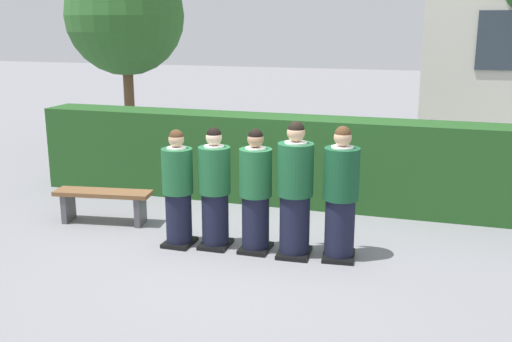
# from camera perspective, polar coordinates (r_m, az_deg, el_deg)

# --- Properties ---
(ground_plane) EXTENTS (60.00, 60.00, 0.00)m
(ground_plane) POSITION_cam_1_polar(r_m,az_deg,el_deg) (7.75, 0.00, -7.56)
(ground_plane) COLOR slate
(student_front_row_0) EXTENTS (0.40, 0.44, 1.53)m
(student_front_row_0) POSITION_cam_1_polar(r_m,az_deg,el_deg) (7.79, -7.42, -1.90)
(student_front_row_0) COLOR black
(student_front_row_0) RESTS_ON ground
(student_front_row_1) EXTENTS (0.41, 0.45, 1.57)m
(student_front_row_1) POSITION_cam_1_polar(r_m,az_deg,el_deg) (7.67, -3.94, -1.91)
(student_front_row_1) COLOR black
(student_front_row_1) RESTS_ON ground
(student_front_row_2) EXTENTS (0.41, 0.45, 1.58)m
(student_front_row_2) POSITION_cam_1_polar(r_m,az_deg,el_deg) (7.52, -0.04, -2.18)
(student_front_row_2) COLOR black
(student_front_row_2) RESTS_ON ground
(student_front_row_3) EXTENTS (0.44, 0.54, 1.70)m
(student_front_row_3) POSITION_cam_1_polar(r_m,az_deg,el_deg) (7.37, 3.73, -2.07)
(student_front_row_3) COLOR black
(student_front_row_3) RESTS_ON ground
(student_front_row_4) EXTENTS (0.43, 0.54, 1.66)m
(student_front_row_4) POSITION_cam_1_polar(r_m,az_deg,el_deg) (7.34, 8.04, -2.43)
(student_front_row_4) COLOR black
(student_front_row_4) RESTS_ON ground
(hedge) EXTENTS (8.73, 0.70, 1.39)m
(hedge) POSITION_cam_1_polar(r_m,az_deg,el_deg) (9.56, 3.86, 0.99)
(hedge) COLOR #214C1E
(hedge) RESTS_ON ground
(oak_tree_left) EXTENTS (2.71, 2.71, 4.33)m
(oak_tree_left) POSITION_cam_1_polar(r_m,az_deg,el_deg) (14.50, -12.33, 14.18)
(oak_tree_left) COLOR brown
(oak_tree_left) RESTS_ON ground
(wooden_bench) EXTENTS (1.44, 0.55, 0.48)m
(wooden_bench) POSITION_cam_1_polar(r_m,az_deg,el_deg) (8.94, -14.28, -2.65)
(wooden_bench) COLOR brown
(wooden_bench) RESTS_ON ground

